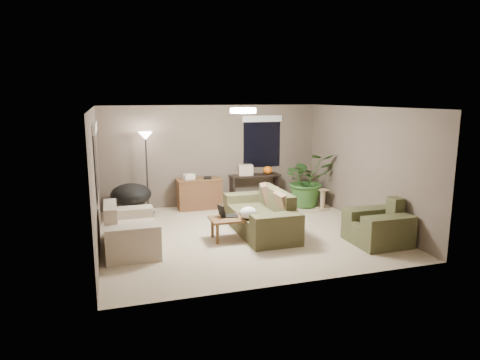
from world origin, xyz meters
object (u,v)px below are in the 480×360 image
object	(u,v)px
loveseat	(129,233)
floor_lamp	(146,146)
desk	(199,193)
houseplant	(307,185)
papasan_chair	(131,198)
armchair	(378,228)
cat_scratching_post	(323,201)
console_table	(255,187)
coffee_table	(236,220)
main_sofa	(262,217)

from	to	relation	value
loveseat	floor_lamp	bearing A→B (deg)	76.86
desk	houseplant	distance (m)	2.69
papasan_chair	houseplant	bearing A→B (deg)	-2.10
armchair	cat_scratching_post	bearing A→B (deg)	85.68
console_table	cat_scratching_post	world-z (taller)	console_table
armchair	houseplant	bearing A→B (deg)	90.84
papasan_chair	desk	bearing A→B (deg)	13.70
houseplant	armchair	bearing A→B (deg)	-89.16
floor_lamp	houseplant	bearing A→B (deg)	-7.57
coffee_table	papasan_chair	distance (m)	2.74
loveseat	console_table	bearing A→B (deg)	37.59
desk	houseplant	bearing A→B (deg)	-11.96
main_sofa	floor_lamp	world-z (taller)	floor_lamp
loveseat	desk	bearing A→B (deg)	53.32
floor_lamp	papasan_chair	bearing A→B (deg)	-138.36
main_sofa	houseplant	size ratio (longest dim) A/B	1.62
loveseat	floor_lamp	size ratio (longest dim) A/B	0.84
console_table	houseplant	bearing A→B (deg)	-29.83
main_sofa	papasan_chair	world-z (taller)	main_sofa
console_table	main_sofa	bearing A→B (deg)	-105.69
desk	houseplant	xyz separation A→B (m)	(2.62, -0.56, 0.15)
main_sofa	armchair	size ratio (longest dim) A/B	2.20
papasan_chair	main_sofa	bearing A→B (deg)	-35.27
desk	floor_lamp	distance (m)	1.74
console_table	cat_scratching_post	xyz separation A→B (m)	(1.39, -1.05, -0.22)
armchair	console_table	world-z (taller)	armchair
main_sofa	console_table	distance (m)	2.35
armchair	desk	world-z (taller)	armchair
console_table	floor_lamp	distance (m)	2.95
loveseat	console_table	distance (m)	4.12
loveseat	console_table	xyz separation A→B (m)	(3.26, 2.51, 0.14)
houseplant	main_sofa	bearing A→B (deg)	-138.25
armchair	desk	xyz separation A→B (m)	(-2.67, 3.47, 0.08)
coffee_table	cat_scratching_post	distance (m)	3.04
coffee_table	houseplant	distance (m)	3.06
main_sofa	papasan_chair	xyz separation A→B (m)	(-2.48, 1.75, 0.17)
console_table	floor_lamp	xyz separation A→B (m)	(-2.71, -0.15, 1.16)
coffee_table	armchair	bearing A→B (deg)	-23.08
main_sofa	cat_scratching_post	xyz separation A→B (m)	(2.02, 1.21, -0.08)
loveseat	houseplant	xyz separation A→B (m)	(4.41, 1.85, 0.23)
main_sofa	desk	size ratio (longest dim) A/B	2.00
houseplant	cat_scratching_post	bearing A→B (deg)	-58.86
papasan_chair	floor_lamp	world-z (taller)	floor_lamp
desk	cat_scratching_post	size ratio (longest dim) A/B	2.20
armchair	papasan_chair	xyz separation A→B (m)	(-4.31, 3.07, 0.17)
main_sofa	armchair	world-z (taller)	same
main_sofa	armchair	distance (m)	2.26
coffee_table	cat_scratching_post	xyz separation A→B (m)	(2.65, 1.48, -0.14)
main_sofa	houseplant	world-z (taller)	houseplant
papasan_chair	cat_scratching_post	xyz separation A→B (m)	(4.50, -0.54, -0.25)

